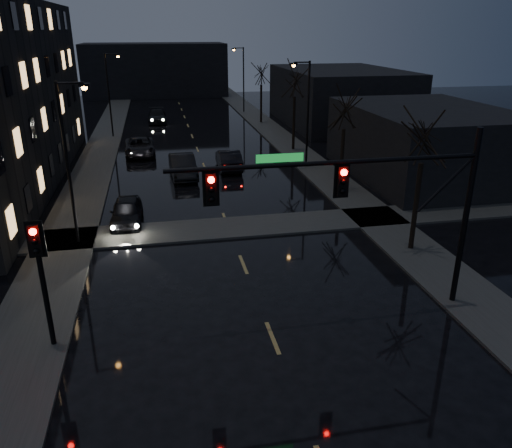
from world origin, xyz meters
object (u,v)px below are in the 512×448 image
oncoming_car_b (183,166)px  lead_car (229,159)px  oncoming_car_a (127,212)px  oncoming_car_d (157,116)px  oncoming_car_c (140,147)px

oncoming_car_b → lead_car: size_ratio=1.07×
oncoming_car_a → oncoming_car_d: (2.16, 32.34, 0.03)m
oncoming_car_a → lead_car: (7.27, 10.33, 0.06)m
oncoming_car_c → oncoming_car_b: bearing=-68.9°
oncoming_car_a → oncoming_car_d: 32.41m
oncoming_car_d → lead_car: lead_car is taller
oncoming_car_a → oncoming_car_c: 16.37m
oncoming_car_a → oncoming_car_b: (3.67, 8.79, 0.11)m
oncoming_car_c → oncoming_car_d: oncoming_car_c is taller
oncoming_car_a → lead_car: size_ratio=0.89×
oncoming_car_d → lead_car: (5.11, -22.00, 0.03)m
oncoming_car_d → lead_car: 22.59m
oncoming_car_d → oncoming_car_b: bearing=-86.1°
lead_car → oncoming_car_b: bearing=24.0°
oncoming_car_a → oncoming_car_c: (0.47, 16.36, 0.04)m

